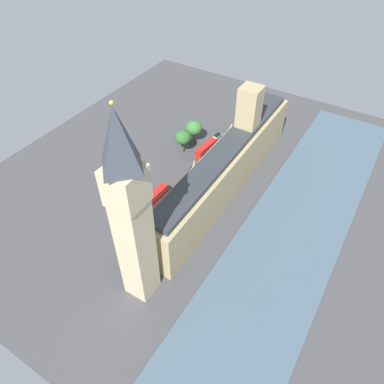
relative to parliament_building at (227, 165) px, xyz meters
name	(u,v)px	position (x,y,z in m)	size (l,w,h in m)	color
ground_plane	(219,186)	(2.00, 1.27, -9.10)	(148.76, 148.76, 0.00)	#424244
river_thames	(300,219)	(-26.79, 1.27, -8.97)	(28.21, 133.89, 0.25)	#475B6B
parliament_building	(227,165)	(0.00, 0.00, 0.00)	(10.24, 78.76, 30.90)	tan
clock_tower	(130,214)	(0.11, 46.10, 19.14)	(7.57, 7.57, 54.60)	#CCBA8E
car_silver_opposite_hall	(217,136)	(16.13, -23.31, -8.21)	(2.46, 4.97, 1.74)	#B7B7BC
double_decker_bus_leading	(206,149)	(14.44, -11.44, -6.47)	(3.44, 10.68, 4.75)	red
car_black_near_tower	(194,168)	(13.51, -1.57, -8.21)	(2.36, 4.44, 1.74)	black
double_decker_bus_corner	(155,198)	(15.45, 19.37, -6.47)	(3.17, 10.63, 4.75)	red
pedestrian_kerbside	(180,208)	(7.20, 17.24, -8.42)	(0.56, 0.63, 1.52)	navy
pedestrian_trailing	(238,144)	(6.65, -23.19, -8.36)	(0.69, 0.63, 1.64)	black
plane_tree_far_end	(194,128)	(22.46, -16.04, -2.40)	(6.35, 6.35, 9.42)	brown
plane_tree_by_river_gate	(183,137)	(22.60, -8.38, -2.27)	(6.19, 6.19, 9.49)	brown
street_lamp_midblock	(190,140)	(21.44, -11.72, -4.94)	(0.56, 0.56, 5.91)	black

